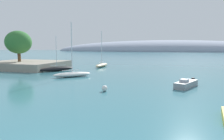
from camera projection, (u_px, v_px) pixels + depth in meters
The scene contains 8 objects.
shore_outcrop at pixel (26, 65), 52.94m from camera, with size 18.68×15.36×1.79m, color gray.
tree_clump_shore at pixel (18, 42), 51.44m from camera, with size 6.55×6.55×7.99m.
distant_ridge at pixel (162, 51), 245.33m from camera, with size 283.62×76.97×27.11m, color #8E99AD.
sailboat_black_near_shore at pixel (57, 69), 46.50m from camera, with size 5.90×8.02×8.11m.
sailboat_white_mid_mooring at pixel (72, 74), 37.73m from camera, with size 6.61×6.36×10.20m.
sailboat_sand_outer_mooring at pixel (102, 65), 56.62m from camera, with size 1.88×8.36×9.98m.
motorboat_grey_outer at pixel (186, 84), 27.98m from camera, with size 3.48×5.41×1.25m.
mooring_buoy_white at pixel (105, 88), 25.43m from camera, with size 0.76×0.76×0.76m, color silver.
Camera 1 is at (5.91, -7.54, 5.67)m, focal length 31.98 mm.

